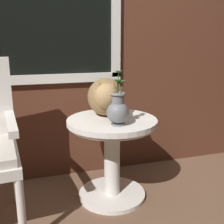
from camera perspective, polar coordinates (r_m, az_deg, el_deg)
name	(u,v)px	position (r m, az deg, el deg)	size (l,w,h in m)	color
ground_plane	(103,221)	(1.90, -1.86, -21.53)	(6.00, 6.00, 0.00)	brown
back_wall	(76,16)	(2.26, -7.52, 19.01)	(4.00, 0.07, 2.60)	#562D1E
wicker_side_table	(112,144)	(1.97, 0.00, -6.71)	(0.63, 0.63, 0.59)	silver
cat	(106,97)	(1.97, -1.24, 3.19)	(0.35, 0.65, 0.28)	olive
pewter_vase_with_ivy	(118,109)	(1.75, 1.19, 0.55)	(0.14, 0.14, 0.35)	slate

